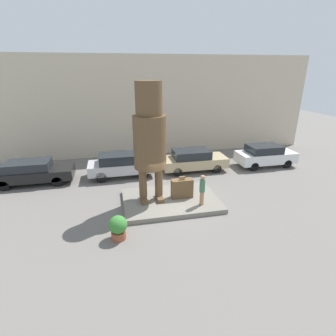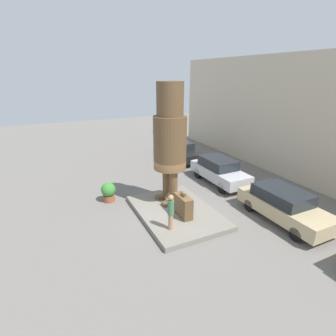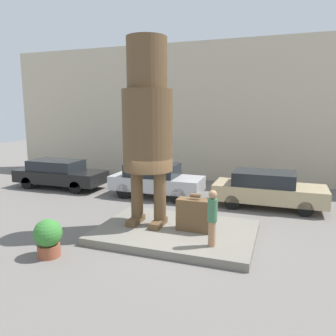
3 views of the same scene
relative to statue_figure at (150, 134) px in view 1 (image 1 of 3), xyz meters
The scene contains 11 objects.
ground_plane 3.91m from the statue_figure, ahead, with size 60.00×60.00×0.00m, color slate.
pedestal 3.79m from the statue_figure, ahead, with size 5.02×3.52×0.25m.
building_backdrop 8.93m from the statue_figure, 83.34° to the left, with size 28.00×0.60×7.80m.
statue_figure is the anchor object (origin of this frame).
giant_suitcase 3.43m from the statue_figure, ahead, with size 1.15×0.45×1.22m.
tourist 3.75m from the statue_figure, 25.11° to the right, with size 0.28×0.28×1.62m.
parked_car_black 8.54m from the statue_figure, 148.66° to the left, with size 4.79×1.79×1.47m.
parked_car_silver 5.26m from the statue_figure, 108.58° to the left, with size 4.29×1.72×1.58m.
parked_car_tan 6.29m from the statue_figure, 48.85° to the left, with size 4.52×1.81×1.51m.
parked_car_white 10.33m from the statue_figure, 23.57° to the left, with size 4.24×1.79×1.58m.
planter_pot 4.63m from the statue_figure, 123.20° to the right, with size 0.78×0.78×1.07m.
Camera 1 is at (-2.82, -12.21, 6.77)m, focal length 28.00 mm.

